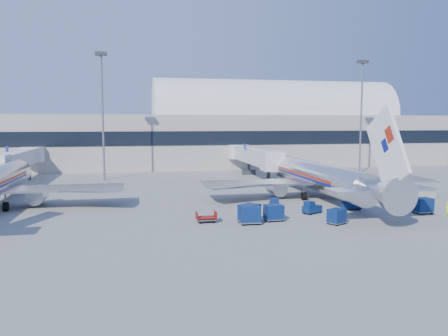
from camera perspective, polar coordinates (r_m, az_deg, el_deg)
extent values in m
plane|color=gray|center=(53.59, 4.41, -5.12)|extent=(260.00, 260.00, 0.00)
cube|color=#B2AA9E|center=(107.15, -17.20, 3.37)|extent=(170.00, 28.00, 12.00)
cube|color=black|center=(93.25, -18.05, 3.63)|extent=(170.00, 0.40, 3.00)
cylinder|color=silver|center=(112.03, 6.42, 6.77)|extent=(60.00, 18.00, 18.00)
cylinder|color=silver|center=(62.09, 11.80, -1.01)|extent=(3.80, 28.00, 3.80)
sphere|color=silver|center=(75.06, 7.56, 0.24)|extent=(3.72, 3.72, 3.72)
cone|color=silver|center=(47.07, 20.04, -2.93)|extent=(3.80, 6.00, 3.80)
cube|color=#A81E0C|center=(62.97, 11.44, -0.67)|extent=(3.85, 20.16, 0.32)
cube|color=navy|center=(63.01, 11.44, -1.01)|extent=(3.85, 20.16, 0.32)
cube|color=white|center=(46.20, 20.56, 2.39)|extent=(0.35, 7.79, 8.74)
cube|color=silver|center=(47.46, 19.73, -2.60)|extent=(11.00, 3.00, 0.18)
cube|color=silver|center=(61.25, 12.16, -1.67)|extent=(32.00, 5.00, 0.28)
cylinder|color=#B7B7BC|center=(60.80, 6.81, -2.54)|extent=(2.10, 3.80, 2.10)
cylinder|color=#B7B7BC|center=(65.09, 16.05, -2.17)|extent=(2.10, 3.80, 2.10)
cylinder|color=black|center=(72.54, 8.31, -1.91)|extent=(0.40, 0.90, 0.90)
sphere|color=silver|center=(73.05, -25.34, -0.43)|extent=(3.72, 3.72, 3.72)
cylinder|color=#B7B7BC|center=(58.96, -23.17, -3.24)|extent=(2.10, 3.80, 2.10)
cylinder|color=black|center=(70.45, -25.83, -2.67)|extent=(0.40, 0.90, 0.90)
cube|color=silver|center=(83.77, 3.78, 1.62)|extent=(2.70, 24.00, 2.70)
cube|color=silver|center=(72.12, 6.35, 0.91)|extent=(3.40, 3.20, 3.20)
cylinder|color=silver|center=(94.88, 1.94, 2.13)|extent=(4.40, 4.40, 3.00)
cube|color=#2D2D30|center=(74.43, 5.81, -0.63)|extent=(0.50, 0.50, 3.00)
cube|color=#2D2D30|center=(74.59, 5.80, -1.66)|extent=(2.60, 1.00, 0.90)
cube|color=#2D2D30|center=(86.85, 3.25, 0.32)|extent=(0.50, 0.50, 3.00)
cube|color=#2D2D30|center=(86.99, 3.24, -0.56)|extent=(2.60, 1.00, 0.90)
cube|color=navy|center=(83.25, 2.73, 2.84)|extent=(0.12, 1.40, 0.90)
cube|color=silver|center=(83.20, -25.36, 1.04)|extent=(2.70, 24.00, 2.70)
cylinder|color=silver|center=(94.37, -23.71, 1.62)|extent=(4.40, 4.40, 3.00)
cube|color=#2D2D30|center=(73.77, -27.11, -1.31)|extent=(0.50, 0.50, 3.00)
cube|color=#2D2D30|center=(73.94, -27.06, -2.35)|extent=(2.60, 1.00, 0.90)
cube|color=#2D2D30|center=(86.29, -24.82, -0.25)|extent=(0.50, 0.50, 3.00)
cube|color=#2D2D30|center=(86.43, -24.78, -1.14)|extent=(2.60, 1.00, 0.90)
cube|color=navy|center=(83.48, -26.48, 2.24)|extent=(0.12, 1.40, 0.90)
cylinder|color=slate|center=(80.74, -15.55, 6.23)|extent=(0.36, 0.36, 22.00)
cube|color=#2D2D30|center=(81.63, -15.77, 14.19)|extent=(2.00, 1.20, 0.60)
cylinder|color=slate|center=(92.05, 17.46, 6.11)|extent=(0.36, 0.36, 22.00)
cube|color=#2D2D30|center=(92.84, 17.68, 13.10)|extent=(2.00, 1.20, 0.60)
cube|color=#9E9E96|center=(62.59, 19.97, -3.45)|extent=(3.00, 0.55, 0.90)
cube|color=#9E9E96|center=(64.36, 22.48, -3.29)|extent=(3.00, 0.55, 0.90)
cube|color=#9E9E96|center=(66.26, 24.85, -3.14)|extent=(3.00, 0.55, 0.90)
cube|color=#0A2052|center=(50.66, 11.43, -5.25)|extent=(2.49, 1.96, 0.73)
cube|color=#0A2052|center=(50.20, 11.08, -4.67)|extent=(1.20, 1.25, 0.68)
cylinder|color=black|center=(51.57, 11.63, -5.36)|extent=(0.58, 0.43, 0.54)
cube|color=#0A2052|center=(54.09, 16.25, -4.67)|extent=(2.38, 1.45, 0.73)
cube|color=#0A2052|center=(53.84, 15.78, -4.07)|extent=(1.01, 1.09, 0.68)
cylinder|color=black|center=(54.80, 16.87, -4.83)|extent=(0.57, 0.30, 0.54)
cube|color=#0A2052|center=(52.27, 6.60, -4.83)|extent=(1.66, 2.44, 0.72)
cube|color=#0A2052|center=(51.69, 6.64, -4.30)|extent=(1.16, 1.09, 0.68)
cylinder|color=black|center=(53.05, 6.08, -4.95)|extent=(0.35, 0.58, 0.54)
cube|color=#0A2052|center=(46.19, 6.51, -5.70)|extent=(1.96, 1.58, 1.48)
cube|color=slate|center=(46.34, 6.50, -6.61)|extent=(2.06, 1.64, 0.10)
cylinder|color=black|center=(47.13, 7.03, -6.43)|extent=(0.42, 0.20, 0.41)
cube|color=#0A2052|center=(45.28, 3.34, -5.79)|extent=(2.56, 2.48, 1.63)
cube|color=slate|center=(45.46, 3.33, -6.80)|extent=(2.68, 2.60, 0.11)
cylinder|color=black|center=(46.44, 3.30, -6.55)|extent=(0.46, 0.42, 0.45)
cube|color=#0A2052|center=(44.52, 3.42, -6.01)|extent=(2.09, 1.68, 1.61)
cube|color=slate|center=(44.70, 3.41, -7.02)|extent=(2.20, 1.74, 0.11)
cylinder|color=black|center=(45.44, 4.23, -6.84)|extent=(0.45, 0.21, 0.44)
cube|color=#0A2052|center=(45.90, 14.50, -6.05)|extent=(2.08, 1.93, 1.34)
cube|color=slate|center=(46.05, 14.48, -6.87)|extent=(2.18, 2.01, 0.09)
cylinder|color=black|center=(46.85, 14.43, -6.67)|extent=(0.40, 0.31, 0.37)
cube|color=#0A2052|center=(54.49, 24.53, -4.39)|extent=(1.98, 1.59, 1.53)
cube|color=slate|center=(54.63, 24.50, -5.18)|extent=(2.09, 1.65, 0.11)
cylinder|color=black|center=(55.53, 24.71, -5.04)|extent=(0.43, 0.19, 0.42)
cube|color=slate|center=(45.40, -2.34, -6.70)|extent=(2.09, 1.44, 0.11)
cube|color=maroon|center=(45.36, -2.34, -6.47)|extent=(2.09, 1.49, 0.08)
cylinder|color=black|center=(46.05, -1.64, -6.70)|extent=(0.38, 0.16, 0.38)
imported|color=#C4FF1A|center=(53.50, 27.20, -4.88)|extent=(0.45, 0.64, 1.67)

